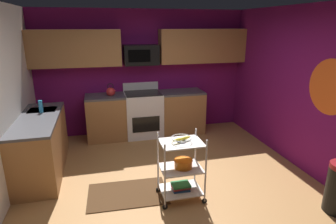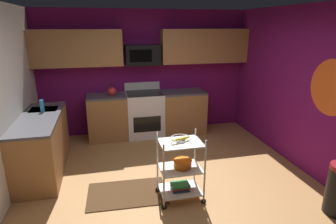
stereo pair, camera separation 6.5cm
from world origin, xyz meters
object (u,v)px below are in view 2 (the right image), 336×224
(microwave, at_px, (142,55))
(kettle, at_px, (112,91))
(oven_range, at_px, (145,114))
(rolling_cart, at_px, (180,168))
(dish_soap_bottle, at_px, (42,106))
(fruit_bowl, at_px, (181,139))
(mixing_bowl_large, at_px, (183,163))
(book_stack, at_px, (180,186))

(microwave, bearing_deg, kettle, -170.55)
(oven_range, xyz_separation_m, rolling_cart, (0.11, -2.44, -0.02))
(kettle, height_order, dish_soap_bottle, kettle)
(rolling_cart, bearing_deg, oven_range, 92.59)
(dish_soap_bottle, bearing_deg, microwave, 29.26)
(fruit_bowl, height_order, mixing_bowl_large, fruit_bowl)
(oven_range, distance_m, rolling_cart, 2.44)
(fruit_bowl, distance_m, mixing_bowl_large, 0.36)
(rolling_cart, bearing_deg, dish_soap_bottle, 141.62)
(book_stack, bearing_deg, rolling_cart, 180.00)
(kettle, bearing_deg, rolling_cart, -72.62)
(rolling_cart, relative_size, kettle, 3.47)
(fruit_bowl, relative_size, dish_soap_bottle, 1.36)
(microwave, relative_size, rolling_cart, 0.77)
(fruit_bowl, bearing_deg, dish_soap_bottle, 141.62)
(oven_range, bearing_deg, kettle, -179.66)
(rolling_cart, distance_m, fruit_bowl, 0.42)
(rolling_cart, bearing_deg, fruit_bowl, -82.87)
(rolling_cart, relative_size, dish_soap_bottle, 4.57)
(microwave, relative_size, book_stack, 2.82)
(microwave, distance_m, rolling_cart, 2.83)
(microwave, bearing_deg, mixing_bowl_large, -86.81)
(microwave, height_order, book_stack, microwave)
(fruit_bowl, bearing_deg, oven_range, 92.59)
(microwave, distance_m, mixing_bowl_large, 2.81)
(microwave, xyz_separation_m, dish_soap_bottle, (-1.82, -1.02, -0.68))
(fruit_bowl, height_order, book_stack, fruit_bowl)
(rolling_cart, xyz_separation_m, fruit_bowl, (0.00, -0.00, 0.42))
(fruit_bowl, xyz_separation_m, dish_soap_bottle, (-1.93, 1.53, 0.14))
(oven_range, bearing_deg, mixing_bowl_large, -86.69)
(oven_range, bearing_deg, book_stack, -87.41)
(kettle, xyz_separation_m, dish_soap_bottle, (-1.17, -0.91, 0.02))
(rolling_cart, distance_m, mixing_bowl_large, 0.07)
(oven_range, bearing_deg, fruit_bowl, -87.41)
(oven_range, distance_m, dish_soap_bottle, 2.10)
(microwave, bearing_deg, fruit_bowl, -87.51)
(book_stack, relative_size, kettle, 0.94)
(rolling_cart, relative_size, book_stack, 3.69)
(rolling_cart, xyz_separation_m, book_stack, (0.00, 0.00, -0.28))
(oven_range, bearing_deg, microwave, 90.26)
(fruit_bowl, distance_m, book_stack, 0.70)
(oven_range, height_order, mixing_bowl_large, oven_range)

